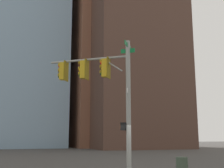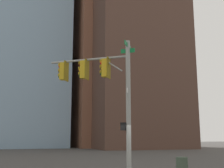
{
  "view_description": "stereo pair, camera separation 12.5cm",
  "coord_description": "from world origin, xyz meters",
  "views": [
    {
      "loc": [
        14.15,
        -5.89,
        1.88
      ],
      "look_at": [
        -0.4,
        -1.05,
        4.7
      ],
      "focal_mm": 46.55,
      "sensor_mm": 36.0,
      "label": 1
    },
    {
      "loc": [
        14.19,
        -5.77,
        1.88
      ],
      "look_at": [
        -0.4,
        -1.05,
        4.7
      ],
      "focal_mm": 46.55,
      "sensor_mm": 36.0,
      "label": 2
    }
  ],
  "objects": [
    {
      "name": "signal_pole_assembly",
      "position": [
        -0.7,
        -1.45,
        4.72
      ],
      "size": [
        3.3,
        4.14,
        7.03
      ],
      "rotation": [
        0.0,
        0.0,
        4.08
      ],
      "color": "gray",
      "rests_on": "ground_plane"
    },
    {
      "name": "building_brick_midblock",
      "position": [
        -45.03,
        14.31,
        18.68
      ],
      "size": [
        20.69,
        19.27,
        37.37
      ],
      "primitive_type": "cube",
      "color": "brown",
      "rests_on": "ground_plane"
    },
    {
      "name": "litter_bin",
      "position": [
        1.66,
        1.78,
        0.47
      ],
      "size": [
        0.56,
        0.56,
        0.95
      ],
      "primitive_type": "cylinder",
      "color": "#384738",
      "rests_on": "ground_plane"
    },
    {
      "name": "building_brick_nearside",
      "position": [
        -38.0,
        14.39,
        27.56
      ],
      "size": [
        22.75,
        16.09,
        55.12
      ],
      "primitive_type": "cube",
      "color": "#4C3328",
      "rests_on": "ground_plane"
    }
  ]
}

